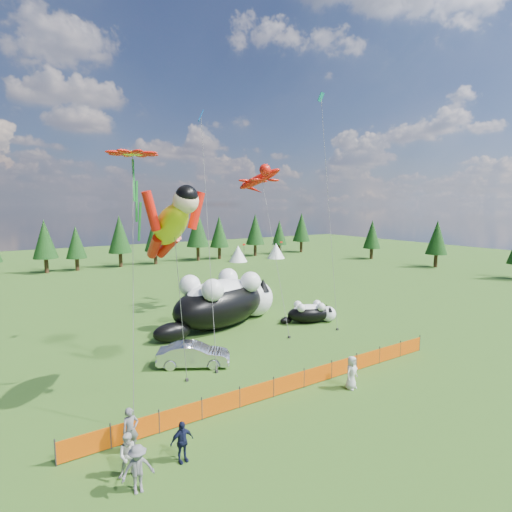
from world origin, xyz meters
The scene contains 17 objects.
ground centered at (0.00, 0.00, 0.00)m, with size 160.00×160.00×0.00m, color #10390A.
safety_fence centered at (0.00, -3.00, 0.50)m, with size 22.06×0.06×1.10m.
tree_line centered at (0.00, 45.00, 4.00)m, with size 90.00×4.00×8.00m, color black, non-canonical shape.
festival_tents centered at (11.00, 40.00, 1.40)m, with size 50.00×3.20×2.80m, color white, non-canonical shape.
cat_large centered at (2.80, 9.21, 2.06)m, with size 11.77×6.54×4.34m.
cat_small centered at (9.18, 5.95, 0.83)m, with size 4.63×2.97×1.75m.
car centered at (-2.79, 2.86, 0.72)m, with size 1.51×4.34×1.43m, color silver.
spectator_a centered at (-8.37, -3.60, 0.90)m, with size 0.66×0.43×1.80m, color #5E5E63.
spectator_b centered at (-8.82, -5.08, 0.83)m, with size 0.81×0.48×1.66m, color beige.
spectator_c centered at (-6.90, -5.30, 0.81)m, with size 0.95×0.48×1.62m, color #121733.
spectator_d centered at (-8.80, -6.04, 0.85)m, with size 1.10×0.57×1.71m, color #5E5E63.
spectator_e centered at (3.05, -4.45, 0.89)m, with size 0.87×0.57×1.78m, color beige.
superhero_kite centered at (-5.08, 0.14, 8.74)m, with size 4.69×5.06×11.01m.
gecko_kite centered at (8.37, 12.63, 12.09)m, with size 6.07×12.65×15.19m.
flower_kite centered at (-6.39, 1.54, 12.10)m, with size 3.34×5.35×12.72m.
diamond_kite_a centered at (-0.11, 6.87, 15.07)m, with size 2.39×6.53×17.02m.
diamond_kite_b centered at (12.35, 8.70, 18.21)m, with size 3.62×6.12×20.35m.
Camera 1 is at (-12.19, -18.70, 9.76)m, focal length 28.00 mm.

